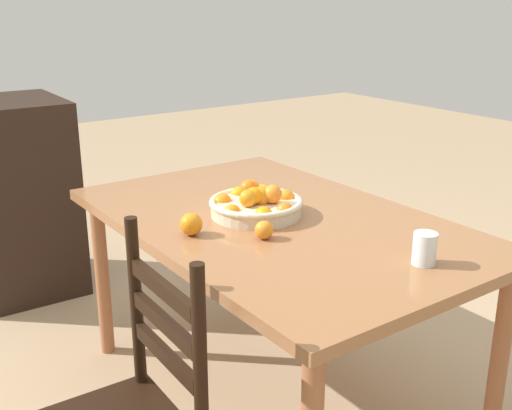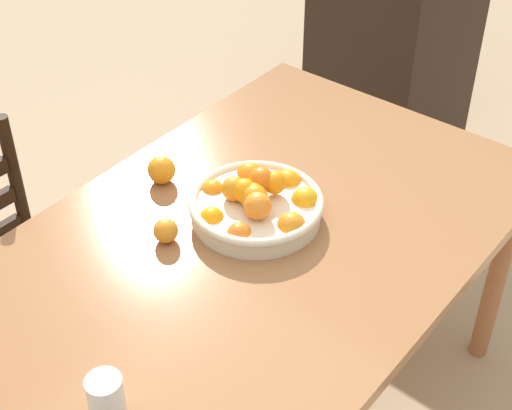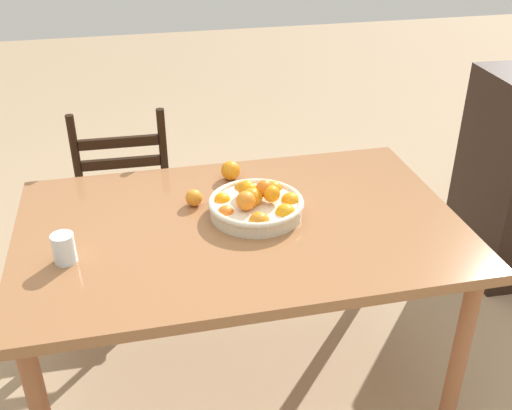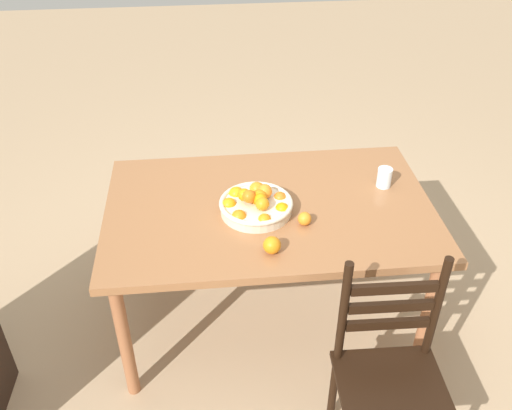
# 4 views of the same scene
# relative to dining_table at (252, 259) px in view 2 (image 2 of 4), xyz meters

# --- Properties ---
(dining_table) EXTENTS (1.58, 1.00, 0.76)m
(dining_table) POSITION_rel_dining_table_xyz_m (0.00, 0.00, 0.00)
(dining_table) COLOR #97623C
(dining_table) RESTS_ON ground
(cabinet) EXTENTS (0.62, 0.55, 1.04)m
(cabinet) POSITION_rel_dining_table_xyz_m (1.61, 0.51, -0.17)
(cabinet) COLOR black
(cabinet) RESTS_ON ground
(fruit_bowl) EXTENTS (0.35, 0.35, 0.13)m
(fruit_bowl) POSITION_rel_dining_table_xyz_m (0.07, 0.04, 0.12)
(fruit_bowl) COLOR beige
(fruit_bowl) RESTS_ON dining_table
(orange_loose_0) EXTENTS (0.08, 0.08, 0.08)m
(orange_loose_0) POSITION_rel_dining_table_xyz_m (0.03, 0.34, 0.11)
(orange_loose_0) COLOR orange
(orange_loose_0) RESTS_ON dining_table
(orange_loose_1) EXTENTS (0.06, 0.06, 0.06)m
(orange_loose_1) POSITION_rel_dining_table_xyz_m (-0.14, 0.16, 0.11)
(orange_loose_1) COLOR orange
(orange_loose_1) RESTS_ON dining_table
(drinking_glass) EXTENTS (0.07, 0.07, 0.10)m
(drinking_glass) POSITION_rel_dining_table_xyz_m (-0.60, -0.11, 0.13)
(drinking_glass) COLOR silver
(drinking_glass) RESTS_ON dining_table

